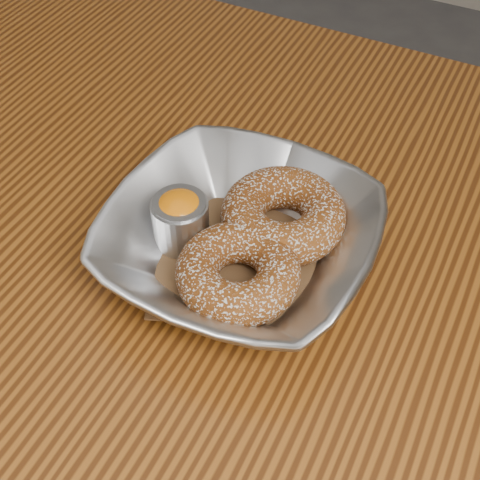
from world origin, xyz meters
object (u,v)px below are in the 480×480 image
at_px(donut_back, 283,215).
at_px(donut_front, 238,272).
at_px(ramekin, 180,219).
at_px(table, 179,299).
at_px(serving_bowl, 240,242).

height_order(donut_back, donut_front, donut_back).
xyz_separation_m(donut_front, ramekin, (-0.07, 0.03, 0.01)).
xyz_separation_m(table, ramekin, (0.02, -0.01, 0.13)).
bearing_deg(donut_front, serving_bowl, 113.86).
distance_m(table, serving_bowl, 0.15).
bearing_deg(donut_back, ramekin, -147.09).
distance_m(serving_bowl, donut_back, 0.05).
bearing_deg(serving_bowl, table, 177.22).
relative_size(serving_bowl, donut_front, 2.21).
xyz_separation_m(serving_bowl, donut_back, (0.02, 0.04, 0.00)).
bearing_deg(donut_front, ramekin, 159.00).
relative_size(table, donut_front, 11.64).
xyz_separation_m(table, donut_back, (0.09, 0.04, 0.13)).
bearing_deg(serving_bowl, ramekin, -175.00).
distance_m(table, ramekin, 0.14).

